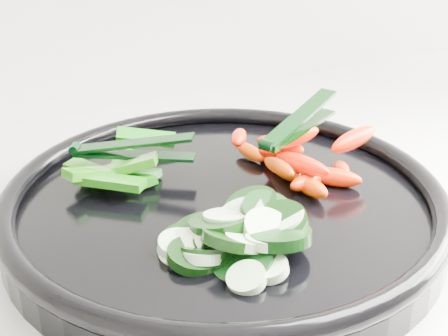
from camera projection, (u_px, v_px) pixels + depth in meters
name	position (u px, v px, depth m)	size (l,w,h in m)	color
veggie_tray	(224.00, 204.00, 0.53)	(0.41, 0.41, 0.04)	black
cucumber_pile	(233.00, 237.00, 0.46)	(0.13, 0.11, 0.04)	black
carrot_pile	(298.00, 159.00, 0.56)	(0.13, 0.14, 0.05)	#E05100
pepper_pile	(118.00, 169.00, 0.56)	(0.13, 0.12, 0.04)	#17720A
tong_carrot	(298.00, 124.00, 0.55)	(0.11, 0.06, 0.02)	black
tong_pepper	(130.00, 149.00, 0.56)	(0.10, 0.08, 0.02)	black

